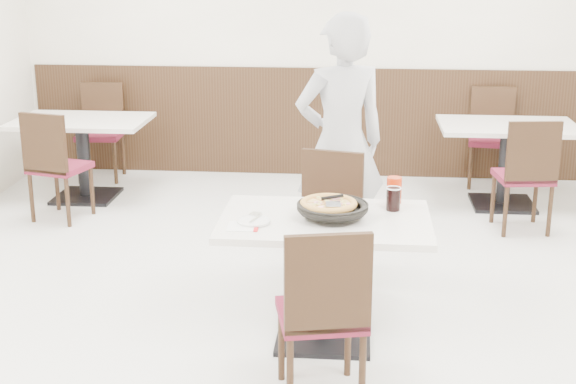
# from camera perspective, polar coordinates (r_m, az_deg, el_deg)

# --- Properties ---
(floor) EXTENTS (7.00, 7.00, 0.00)m
(floor) POSITION_cam_1_polar(r_m,az_deg,el_deg) (5.05, 0.17, -9.19)
(floor) COLOR beige
(floor) RESTS_ON ground
(wall_back) EXTENTS (6.00, 0.04, 2.80)m
(wall_back) POSITION_cam_1_polar(r_m,az_deg,el_deg) (8.08, 2.37, 10.94)
(wall_back) COLOR silver
(wall_back) RESTS_ON floor
(wainscot_back) EXTENTS (5.90, 0.03, 1.10)m
(wainscot_back) POSITION_cam_1_polar(r_m,az_deg,el_deg) (8.19, 2.29, 4.99)
(wainscot_back) COLOR black
(wainscot_back) RESTS_ON floor
(main_table) EXTENTS (1.27, 0.90, 0.75)m
(main_table) POSITION_cam_1_polar(r_m,az_deg,el_deg) (4.71, 2.61, -6.19)
(main_table) COLOR beige
(main_table) RESTS_ON floor
(chair_near) EXTENTS (0.50, 0.50, 0.95)m
(chair_near) POSITION_cam_1_polar(r_m,az_deg,el_deg) (4.08, 2.36, -8.43)
(chair_near) COLOR black
(chair_near) RESTS_ON floor
(chair_far) EXTENTS (0.51, 0.51, 0.95)m
(chair_far) POSITION_cam_1_polar(r_m,az_deg,el_deg) (5.25, 2.55, -2.57)
(chair_far) COLOR black
(chair_far) RESTS_ON floor
(trivet) EXTENTS (0.14, 0.14, 0.04)m
(trivet) POSITION_cam_1_polar(r_m,az_deg,el_deg) (4.58, 3.54, -1.61)
(trivet) COLOR black
(trivet) RESTS_ON main_table
(pizza_pan) EXTENTS (0.41, 0.41, 0.01)m
(pizza_pan) POSITION_cam_1_polar(r_m,az_deg,el_deg) (4.56, 3.18, -1.38)
(pizza_pan) COLOR black
(pizza_pan) RESTS_ON trivet
(pizza) EXTENTS (0.31, 0.31, 0.02)m
(pizza) POSITION_cam_1_polar(r_m,az_deg,el_deg) (4.59, 2.89, -1.05)
(pizza) COLOR gold
(pizza) RESTS_ON pizza_pan
(pizza_server) EXTENTS (0.09, 0.11, 0.00)m
(pizza_server) POSITION_cam_1_polar(r_m,az_deg,el_deg) (4.52, 3.24, -0.87)
(pizza_server) COLOR silver
(pizza_server) RESTS_ON pizza
(napkin) EXTENTS (0.18, 0.18, 0.00)m
(napkin) POSITION_cam_1_polar(r_m,az_deg,el_deg) (4.44, -3.21, -2.45)
(napkin) COLOR silver
(napkin) RESTS_ON main_table
(side_plate) EXTENTS (0.20, 0.20, 0.01)m
(side_plate) POSITION_cam_1_polar(r_m,az_deg,el_deg) (4.49, -2.47, -2.10)
(side_plate) COLOR silver
(side_plate) RESTS_ON napkin
(fork) EXTENTS (0.06, 0.16, 0.00)m
(fork) POSITION_cam_1_polar(r_m,az_deg,el_deg) (4.52, -2.29, -1.87)
(fork) COLOR silver
(fork) RESTS_ON side_plate
(cola_glass) EXTENTS (0.09, 0.09, 0.13)m
(cola_glass) POSITION_cam_1_polar(r_m,az_deg,el_deg) (4.73, 7.50, -0.53)
(cola_glass) COLOR black
(cola_glass) RESTS_ON main_table
(red_cup) EXTENTS (0.10, 0.10, 0.16)m
(red_cup) POSITION_cam_1_polar(r_m,az_deg,el_deg) (4.87, 7.55, 0.14)
(red_cup) COLOR #AE2306
(red_cup) RESTS_ON main_table
(diner_person) EXTENTS (0.78, 0.66, 1.83)m
(diner_person) POSITION_cam_1_polar(r_m,az_deg,el_deg) (5.65, 3.77, 3.44)
(diner_person) COLOR #B2B3B7
(diner_person) RESTS_ON floor
(bg_table_left) EXTENTS (1.23, 0.84, 0.75)m
(bg_table_left) POSITION_cam_1_polar(r_m,az_deg,el_deg) (7.65, -14.31, 2.30)
(bg_table_left) COLOR beige
(bg_table_left) RESTS_ON floor
(bg_chair_left_near) EXTENTS (0.51, 0.51, 0.95)m
(bg_chair_left_near) POSITION_cam_1_polar(r_m,az_deg,el_deg) (7.08, -15.93, 1.88)
(bg_chair_left_near) COLOR black
(bg_chair_left_near) RESTS_ON floor
(bg_chair_left_far) EXTENTS (0.45, 0.45, 0.95)m
(bg_chair_left_far) POSITION_cam_1_polar(r_m,az_deg,el_deg) (8.25, -13.24, 4.11)
(bg_chair_left_far) COLOR black
(bg_chair_left_far) RESTS_ON floor
(bg_table_right) EXTENTS (1.24, 0.86, 0.75)m
(bg_table_right) POSITION_cam_1_polar(r_m,az_deg,el_deg) (7.45, 15.18, 1.85)
(bg_table_right) COLOR beige
(bg_table_right) RESTS_ON floor
(bg_chair_right_near) EXTENTS (0.47, 0.47, 0.95)m
(bg_chair_right_near) POSITION_cam_1_polar(r_m,az_deg,el_deg) (6.80, 16.39, 1.23)
(bg_chair_right_near) COLOR black
(bg_chair_right_near) RESTS_ON floor
(bg_chair_right_far) EXTENTS (0.47, 0.47, 0.95)m
(bg_chair_right_far) POSITION_cam_1_polar(r_m,az_deg,el_deg) (8.03, 14.23, 3.72)
(bg_chair_right_far) COLOR black
(bg_chair_right_far) RESTS_ON floor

